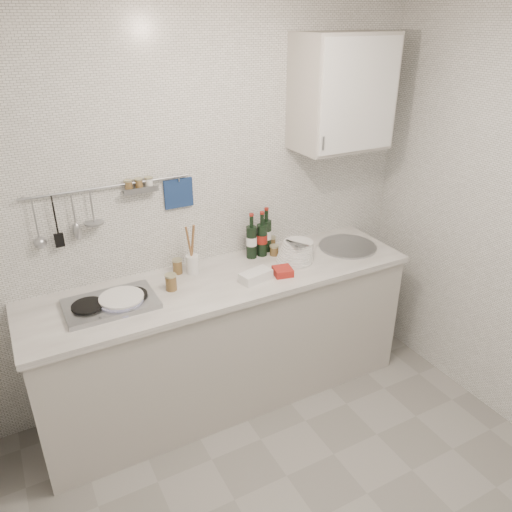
{
  "coord_description": "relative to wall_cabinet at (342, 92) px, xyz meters",
  "views": [
    {
      "loc": [
        -1.11,
        -1.39,
        2.4
      ],
      "look_at": [
        0.12,
        0.9,
        1.13
      ],
      "focal_mm": 35.0,
      "sensor_mm": 36.0,
      "label": 1
    }
  ],
  "objects": [
    {
      "name": "plate_stack_sink",
      "position": [
        -0.37,
        -0.11,
        -0.97
      ],
      "size": [
        0.27,
        0.25,
        0.12
      ],
      "rotation": [
        0.0,
        0.0,
        0.23
      ],
      "color": "white",
      "rests_on": "counter"
    },
    {
      "name": "jar_c",
      "position": [
        -0.47,
        0.02,
        -0.99
      ],
      "size": [
        0.06,
        0.06,
        0.07
      ],
      "rotation": [
        0.0,
        0.0,
        -0.06
      ],
      "color": "brown",
      "rests_on": "counter"
    },
    {
      "name": "jar_a",
      "position": [
        -1.13,
        0.08,
        -0.98
      ],
      "size": [
        0.06,
        0.06,
        0.1
      ],
      "rotation": [
        0.0,
        0.0,
        -0.25
      ],
      "color": "brown",
      "rests_on": "counter"
    },
    {
      "name": "plate_stack_hob",
      "position": [
        -1.55,
        -0.14,
        -1.0
      ],
      "size": [
        0.28,
        0.27,
        0.05
      ],
      "rotation": [
        0.0,
        0.0,
        -0.35
      ],
      "color": "#484EA3",
      "rests_on": "counter"
    },
    {
      "name": "wine_bottles",
      "position": [
        -0.54,
        0.07,
        -0.87
      ],
      "size": [
        0.21,
        0.12,
        0.31
      ],
      "rotation": [
        0.0,
        0.0,
        0.32
      ],
      "color": "black",
      "rests_on": "counter"
    },
    {
      "name": "counter",
      "position": [
        -0.89,
        -0.12,
        -1.52
      ],
      "size": [
        2.44,
        0.64,
        0.96
      ],
      "color": "#B4AFA6",
      "rests_on": "floor"
    },
    {
      "name": "jar_d",
      "position": [
        -1.24,
        -0.11,
        -0.98
      ],
      "size": [
        0.07,
        0.07,
        0.1
      ],
      "rotation": [
        0.0,
        0.0,
        -0.03
      ],
      "color": "brown",
      "rests_on": "counter"
    },
    {
      "name": "butter_dish",
      "position": [
        -0.74,
        -0.24,
        -1.0
      ],
      "size": [
        0.21,
        0.14,
        0.06
      ],
      "primitive_type": "cube",
      "rotation": [
        0.0,
        0.0,
        0.21
      ],
      "color": "white",
      "rests_on": "counter"
    },
    {
      "name": "strawberry_punnet",
      "position": [
        -0.56,
        -0.26,
        -1.01
      ],
      "size": [
        0.13,
        0.13,
        0.05
      ],
      "primitive_type": "cube",
      "rotation": [
        0.0,
        0.0,
        -0.21
      ],
      "color": "red",
      "rests_on": "counter"
    },
    {
      "name": "jar_b",
      "position": [
        -0.43,
        0.12,
        -0.99
      ],
      "size": [
        0.06,
        0.06,
        0.08
      ],
      "rotation": [
        0.0,
        0.0,
        0.33
      ],
      "color": "brown",
      "rests_on": "counter"
    },
    {
      "name": "wall_rail",
      "position": [
        -1.5,
        0.15,
        -0.52
      ],
      "size": [
        0.98,
        0.09,
        0.34
      ],
      "color": "#93969B",
      "rests_on": "back_wall"
    },
    {
      "name": "utensil_crock",
      "position": [
        -1.05,
        0.04,
        -0.95
      ],
      "size": [
        0.08,
        0.08,
        0.33
      ],
      "rotation": [
        0.0,
        0.0,
        0.32
      ],
      "color": "white",
      "rests_on": "counter"
    },
    {
      "name": "back_wall",
      "position": [
        -0.9,
        0.18,
        -0.7
      ],
      "size": [
        3.0,
        0.02,
        2.5
      ],
      "primitive_type": "cube",
      "color": "silver",
      "rests_on": "floor"
    },
    {
      "name": "wall_cabinet",
      "position": [
        0.0,
        0.0,
        0.0
      ],
      "size": [
        0.6,
        0.38,
        0.7
      ],
      "color": "#B4AFA6",
      "rests_on": "back_wall"
    }
  ]
}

